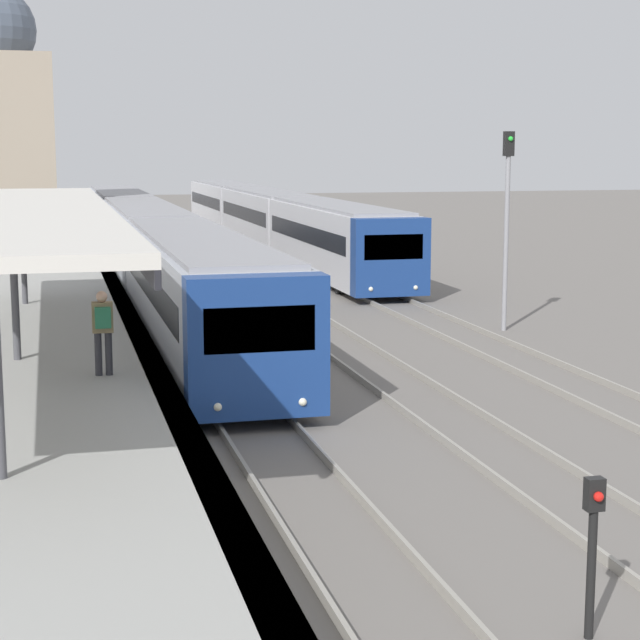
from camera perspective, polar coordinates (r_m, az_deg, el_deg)
platform_canopy at (r=22.97m, az=-16.04°, el=5.50°), size 4.00×21.11×3.20m
person_on_platform at (r=21.14m, az=-11.51°, el=-0.31°), size 0.40×0.40×1.66m
train_near at (r=42.93m, az=-9.26°, el=4.25°), size 2.70×47.11×3.07m
train_far at (r=56.98m, az=-2.77°, el=5.53°), size 2.69×42.72×3.06m
signal_post_near at (r=12.07m, az=14.34°, el=-11.28°), size 0.20×0.21×1.81m
signal_mast_far at (r=31.39m, az=9.94°, el=5.88°), size 0.28×0.29×5.76m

